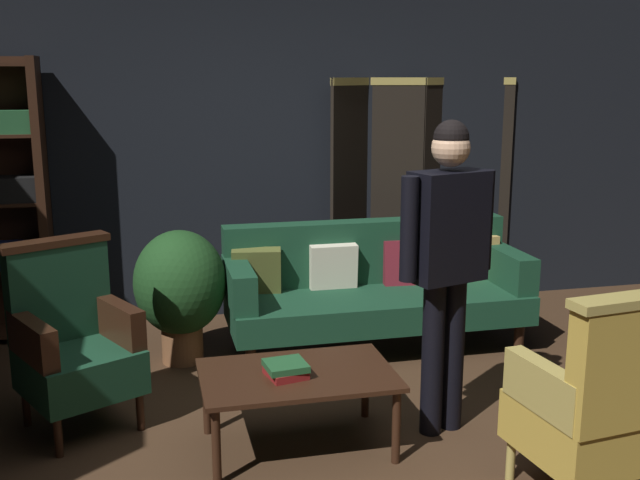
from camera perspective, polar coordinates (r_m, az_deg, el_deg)
ground_plane at (r=4.08m, az=2.69°, el=-15.61°), size 10.00×10.00×0.00m
back_wall at (r=6.01m, az=-3.66°, el=7.55°), size 7.20×0.10×2.80m
folding_screen at (r=6.31m, az=7.52°, el=3.92°), size 1.67×0.42×1.90m
velvet_couch at (r=5.35m, az=4.13°, el=-3.38°), size 2.12×0.78×0.88m
coffee_table at (r=3.92m, az=-1.74°, el=-10.75°), size 1.00×0.64×0.42m
armchair_gilt_accent at (r=3.62m, az=20.53°, el=-11.65°), size 0.65×0.64×1.04m
armchair_wing_left at (r=4.35m, az=-18.40°, el=-7.36°), size 0.78×0.78×1.04m
standing_figure at (r=3.96m, az=9.70°, el=-0.72°), size 0.57×0.31×1.70m
potted_plant at (r=5.10m, az=-10.67°, el=-3.56°), size 0.62×0.62×0.91m
book_red_leather at (r=3.85m, az=-2.64°, el=-10.11°), size 0.22×0.23×0.04m
book_green_cloth at (r=3.84m, az=-2.65°, el=-9.60°), size 0.22×0.22×0.03m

